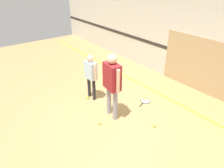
# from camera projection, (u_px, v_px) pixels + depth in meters

# --- Properties ---
(ground_plane) EXTENTS (16.00, 16.00, 0.00)m
(ground_plane) POSITION_uv_depth(u_px,v_px,m) (118.00, 116.00, 5.75)
(ground_plane) COLOR tan
(wall_back) EXTENTS (16.00, 0.07, 3.20)m
(wall_back) POSITION_uv_depth(u_px,v_px,m) (195.00, 38.00, 6.61)
(wall_back) COLOR beige
(wall_back) RESTS_ON ground_plane
(wall_panel) EXTENTS (3.00, 0.05, 1.68)m
(wall_panel) POSITION_uv_depth(u_px,v_px,m) (206.00, 67.00, 6.51)
(wall_panel) COLOR tan
(wall_panel) RESTS_ON ground_plane
(floor_stripe) EXTENTS (14.40, 0.10, 0.01)m
(floor_stripe) POSITION_uv_depth(u_px,v_px,m) (162.00, 95.00, 6.70)
(floor_stripe) COLOR yellow
(floor_stripe) RESTS_ON ground_plane
(person_instructor) EXTENTS (0.65, 0.32, 1.72)m
(person_instructor) POSITION_uv_depth(u_px,v_px,m) (112.00, 80.00, 5.27)
(person_instructor) COLOR gray
(person_instructor) RESTS_ON ground_plane
(person_student_left) EXTENTS (0.51, 0.23, 1.35)m
(person_student_left) POSITION_uv_depth(u_px,v_px,m) (91.00, 72.00, 6.19)
(person_student_left) COLOR #232328
(person_student_left) RESTS_ON ground_plane
(racket_spare_on_floor) EXTENTS (0.36, 0.52, 0.03)m
(racket_spare_on_floor) POSITION_uv_depth(u_px,v_px,m) (145.00, 101.00, 6.37)
(racket_spare_on_floor) COLOR #28282D
(racket_spare_on_floor) RESTS_ON ground_plane
(tennis_ball_near_instructor) EXTENTS (0.07, 0.07, 0.07)m
(tennis_ball_near_instructor) POSITION_uv_depth(u_px,v_px,m) (99.00, 123.00, 5.42)
(tennis_ball_near_instructor) COLOR #CCE038
(tennis_ball_near_instructor) RESTS_ON ground_plane
(tennis_ball_by_spare_racket) EXTENTS (0.07, 0.07, 0.07)m
(tennis_ball_by_spare_racket) POSITION_uv_depth(u_px,v_px,m) (145.00, 99.00, 6.44)
(tennis_ball_by_spare_racket) COLOR #CCE038
(tennis_ball_by_spare_racket) RESTS_ON ground_plane
(tennis_ball_stray_left) EXTENTS (0.07, 0.07, 0.07)m
(tennis_ball_stray_left) POSITION_uv_depth(u_px,v_px,m) (154.00, 126.00, 5.33)
(tennis_ball_stray_left) COLOR #CCE038
(tennis_ball_stray_left) RESTS_ON ground_plane
(tennis_ball_stray_right) EXTENTS (0.07, 0.07, 0.07)m
(tennis_ball_stray_right) POSITION_uv_depth(u_px,v_px,m) (87.00, 97.00, 6.52)
(tennis_ball_stray_right) COLOR #CCE038
(tennis_ball_stray_right) RESTS_ON ground_plane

